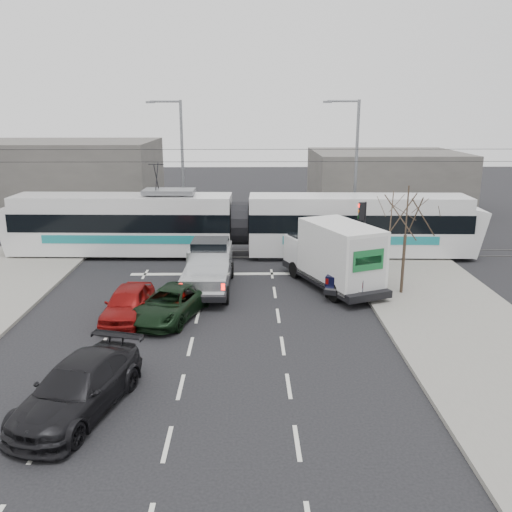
{
  "coord_description": "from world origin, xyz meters",
  "views": [
    {
      "loc": [
        0.42,
        -21.37,
        8.47
      ],
      "look_at": [
        0.81,
        3.0,
        1.8
      ],
      "focal_mm": 38.0,
      "sensor_mm": 36.0,
      "label": 1
    }
  ],
  "objects_px": {
    "bare_tree": "(407,216)",
    "silver_pickup": "(209,266)",
    "street_lamp_near": "(353,162)",
    "dark_car": "(78,388)",
    "street_lamp_far": "(180,159)",
    "navy_pickup": "(355,268)",
    "traffic_signal": "(362,221)",
    "green_car": "(170,304)",
    "box_truck": "(334,256)",
    "red_car": "(128,303)",
    "tram": "(239,224)"
  },
  "relations": [
    {
      "from": "bare_tree",
      "to": "green_car",
      "type": "relative_size",
      "value": 1.1
    },
    {
      "from": "traffic_signal",
      "to": "bare_tree",
      "type": "bearing_deg",
      "value": -74.24
    },
    {
      "from": "street_lamp_near",
      "to": "red_car",
      "type": "xyz_separation_m",
      "value": [
        -11.84,
        -14.27,
        -4.42
      ]
    },
    {
      "from": "street_lamp_near",
      "to": "dark_car",
      "type": "relative_size",
      "value": 1.76
    },
    {
      "from": "street_lamp_far",
      "to": "dark_car",
      "type": "bearing_deg",
      "value": -90.63
    },
    {
      "from": "tram",
      "to": "silver_pickup",
      "type": "height_order",
      "value": "tram"
    },
    {
      "from": "traffic_signal",
      "to": "street_lamp_near",
      "type": "xyz_separation_m",
      "value": [
        0.84,
        7.5,
        2.37
      ]
    },
    {
      "from": "red_car",
      "to": "green_car",
      "type": "bearing_deg",
      "value": 6.27
    },
    {
      "from": "bare_tree",
      "to": "navy_pickup",
      "type": "bearing_deg",
      "value": 150.03
    },
    {
      "from": "bare_tree",
      "to": "red_car",
      "type": "bearing_deg",
      "value": -167.15
    },
    {
      "from": "silver_pickup",
      "to": "red_car",
      "type": "height_order",
      "value": "silver_pickup"
    },
    {
      "from": "bare_tree",
      "to": "street_lamp_near",
      "type": "xyz_separation_m",
      "value": [
        -0.29,
        11.5,
        1.32
      ]
    },
    {
      "from": "green_car",
      "to": "box_truck",
      "type": "bearing_deg",
      "value": 44.99
    },
    {
      "from": "tram",
      "to": "red_car",
      "type": "height_order",
      "value": "tram"
    },
    {
      "from": "bare_tree",
      "to": "box_truck",
      "type": "height_order",
      "value": "bare_tree"
    },
    {
      "from": "tram",
      "to": "red_car",
      "type": "relative_size",
      "value": 6.48
    },
    {
      "from": "street_lamp_near",
      "to": "tram",
      "type": "relative_size",
      "value": 0.34
    },
    {
      "from": "silver_pickup",
      "to": "green_car",
      "type": "xyz_separation_m",
      "value": [
        -1.35,
        -3.99,
        -0.46
      ]
    },
    {
      "from": "traffic_signal",
      "to": "navy_pickup",
      "type": "height_order",
      "value": "traffic_signal"
    },
    {
      "from": "traffic_signal",
      "to": "silver_pickup",
      "type": "xyz_separation_m",
      "value": [
        -7.92,
        -2.67,
        -1.65
      ]
    },
    {
      "from": "bare_tree",
      "to": "street_lamp_near",
      "type": "bearing_deg",
      "value": 91.42
    },
    {
      "from": "tram",
      "to": "box_truck",
      "type": "relative_size",
      "value": 3.84
    },
    {
      "from": "bare_tree",
      "to": "traffic_signal",
      "type": "xyz_separation_m",
      "value": [
        -1.13,
        4.0,
        -1.05
      ]
    },
    {
      "from": "street_lamp_far",
      "to": "navy_pickup",
      "type": "relative_size",
      "value": 1.79
    },
    {
      "from": "bare_tree",
      "to": "navy_pickup",
      "type": "xyz_separation_m",
      "value": [
        -1.99,
        1.14,
        -2.81
      ]
    },
    {
      "from": "traffic_signal",
      "to": "street_lamp_near",
      "type": "distance_m",
      "value": 7.91
    },
    {
      "from": "street_lamp_far",
      "to": "silver_pickup",
      "type": "bearing_deg",
      "value": -77.34
    },
    {
      "from": "navy_pickup",
      "to": "green_car",
      "type": "distance_m",
      "value": 9.24
    },
    {
      "from": "bare_tree",
      "to": "box_truck",
      "type": "distance_m",
      "value": 3.9
    },
    {
      "from": "box_truck",
      "to": "green_car",
      "type": "relative_size",
      "value": 1.51
    },
    {
      "from": "street_lamp_near",
      "to": "dark_car",
      "type": "xyz_separation_m",
      "value": [
        -11.76,
        -21.35,
        -4.37
      ]
    },
    {
      "from": "green_car",
      "to": "red_car",
      "type": "relative_size",
      "value": 1.12
    },
    {
      "from": "traffic_signal",
      "to": "navy_pickup",
      "type": "relative_size",
      "value": 0.72
    },
    {
      "from": "silver_pickup",
      "to": "navy_pickup",
      "type": "xyz_separation_m",
      "value": [
        7.07,
        -0.18,
        -0.11
      ]
    },
    {
      "from": "traffic_signal",
      "to": "navy_pickup",
      "type": "bearing_deg",
      "value": -106.72
    },
    {
      "from": "green_car",
      "to": "bare_tree",
      "type": "bearing_deg",
      "value": 31.9
    },
    {
      "from": "street_lamp_near",
      "to": "street_lamp_far",
      "type": "bearing_deg",
      "value": 170.13
    },
    {
      "from": "tram",
      "to": "dark_car",
      "type": "height_order",
      "value": "tram"
    },
    {
      "from": "dark_car",
      "to": "traffic_signal",
      "type": "bearing_deg",
      "value": 66.97
    },
    {
      "from": "navy_pickup",
      "to": "red_car",
      "type": "height_order",
      "value": "navy_pickup"
    },
    {
      "from": "street_lamp_far",
      "to": "green_car",
      "type": "relative_size",
      "value": 1.97
    },
    {
      "from": "traffic_signal",
      "to": "street_lamp_far",
      "type": "relative_size",
      "value": 0.4
    },
    {
      "from": "traffic_signal",
      "to": "box_truck",
      "type": "bearing_deg",
      "value": -123.67
    },
    {
      "from": "dark_car",
      "to": "tram",
      "type": "bearing_deg",
      "value": 90.72
    },
    {
      "from": "red_car",
      "to": "navy_pickup",
      "type": "bearing_deg",
      "value": 24.08
    },
    {
      "from": "traffic_signal",
      "to": "dark_car",
      "type": "bearing_deg",
      "value": -128.24
    },
    {
      "from": "traffic_signal",
      "to": "silver_pickup",
      "type": "bearing_deg",
      "value": -161.37
    },
    {
      "from": "street_lamp_far",
      "to": "green_car",
      "type": "distance_m",
      "value": 16.83
    },
    {
      "from": "bare_tree",
      "to": "silver_pickup",
      "type": "bearing_deg",
      "value": 171.66
    },
    {
      "from": "bare_tree",
      "to": "dark_car",
      "type": "distance_m",
      "value": 15.85
    }
  ]
}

